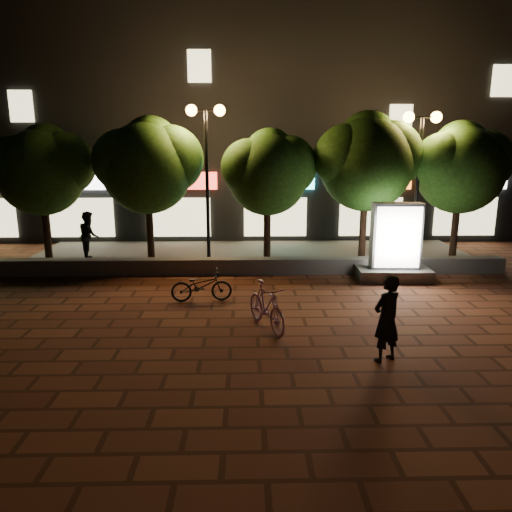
{
  "coord_description": "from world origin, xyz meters",
  "views": [
    {
      "loc": [
        -0.25,
        -10.43,
        3.91
      ],
      "look_at": [
        0.03,
        1.5,
        1.15
      ],
      "focal_mm": 32.9,
      "sensor_mm": 36.0,
      "label": 1
    }
  ],
  "objects_px": {
    "street_lamp_right": "(420,148)",
    "ad_kiosk": "(395,249)",
    "rider": "(387,319)",
    "tree_far_right": "(462,164)",
    "scooter_pink": "(266,306)",
    "tree_right": "(368,158)",
    "tree_far_left": "(42,167)",
    "tree_left": "(149,162)",
    "street_lamp_left": "(206,144)",
    "scooter_parked": "(201,286)",
    "pedestrian": "(89,235)",
    "tree_mid": "(269,169)"
  },
  "relations": [
    {
      "from": "street_lamp_right",
      "to": "ad_kiosk",
      "type": "bearing_deg",
      "value": -122.16
    },
    {
      "from": "street_lamp_right",
      "to": "rider",
      "type": "height_order",
      "value": "street_lamp_right"
    },
    {
      "from": "tree_far_right",
      "to": "scooter_pink",
      "type": "height_order",
      "value": "tree_far_right"
    },
    {
      "from": "tree_right",
      "to": "scooter_pink",
      "type": "xyz_separation_m",
      "value": [
        -3.65,
        -6.14,
        -3.04
      ]
    },
    {
      "from": "tree_far_left",
      "to": "ad_kiosk",
      "type": "distance_m",
      "value": 11.65
    },
    {
      "from": "street_lamp_right",
      "to": "tree_far_left",
      "type": "bearing_deg",
      "value": 178.79
    },
    {
      "from": "tree_left",
      "to": "street_lamp_right",
      "type": "distance_m",
      "value": 8.96
    },
    {
      "from": "street_lamp_left",
      "to": "scooter_parked",
      "type": "relative_size",
      "value": 3.29
    },
    {
      "from": "tree_right",
      "to": "rider",
      "type": "xyz_separation_m",
      "value": [
        -1.5,
        -7.79,
        -2.73
      ]
    },
    {
      "from": "tree_right",
      "to": "ad_kiosk",
      "type": "distance_m",
      "value": 3.49
    },
    {
      "from": "tree_far_right",
      "to": "pedestrian",
      "type": "distance_m",
      "value": 13.02
    },
    {
      "from": "scooter_pink",
      "to": "scooter_parked",
      "type": "bearing_deg",
      "value": 106.26
    },
    {
      "from": "rider",
      "to": "scooter_pink",
      "type": "bearing_deg",
      "value": -67.46
    },
    {
      "from": "tree_mid",
      "to": "scooter_parked",
      "type": "distance_m",
      "value": 5.39
    },
    {
      "from": "scooter_parked",
      "to": "rider",
      "type": "bearing_deg",
      "value": -139.49
    },
    {
      "from": "tree_far_left",
      "to": "tree_left",
      "type": "xyz_separation_m",
      "value": [
        3.5,
        0.0,
        0.15
      ]
    },
    {
      "from": "pedestrian",
      "to": "tree_far_right",
      "type": "bearing_deg",
      "value": -112.64
    },
    {
      "from": "scooter_pink",
      "to": "scooter_parked",
      "type": "xyz_separation_m",
      "value": [
        -1.6,
        1.97,
        -0.11
      ]
    },
    {
      "from": "tree_right",
      "to": "street_lamp_right",
      "type": "height_order",
      "value": "tree_right"
    },
    {
      "from": "ad_kiosk",
      "to": "pedestrian",
      "type": "relative_size",
      "value": 1.39
    },
    {
      "from": "tree_right",
      "to": "pedestrian",
      "type": "relative_size",
      "value": 3.0
    },
    {
      "from": "tree_right",
      "to": "scooter_parked",
      "type": "bearing_deg",
      "value": -141.57
    },
    {
      "from": "tree_far_left",
      "to": "street_lamp_left",
      "type": "distance_m",
      "value": 5.5
    },
    {
      "from": "ad_kiosk",
      "to": "scooter_pink",
      "type": "height_order",
      "value": "ad_kiosk"
    },
    {
      "from": "tree_far_left",
      "to": "tree_far_right",
      "type": "height_order",
      "value": "tree_far_right"
    },
    {
      "from": "tree_far_left",
      "to": "pedestrian",
      "type": "height_order",
      "value": "tree_far_left"
    },
    {
      "from": "street_lamp_left",
      "to": "scooter_pink",
      "type": "relative_size",
      "value": 2.96
    },
    {
      "from": "ad_kiosk",
      "to": "pedestrian",
      "type": "height_order",
      "value": "ad_kiosk"
    },
    {
      "from": "scooter_pink",
      "to": "scooter_parked",
      "type": "distance_m",
      "value": 2.54
    },
    {
      "from": "tree_left",
      "to": "street_lamp_left",
      "type": "height_order",
      "value": "street_lamp_left"
    },
    {
      "from": "street_lamp_right",
      "to": "rider",
      "type": "bearing_deg",
      "value": -112.68
    },
    {
      "from": "tree_left",
      "to": "rider",
      "type": "height_order",
      "value": "tree_left"
    },
    {
      "from": "tree_left",
      "to": "scooter_parked",
      "type": "distance_m",
      "value": 5.55
    },
    {
      "from": "street_lamp_right",
      "to": "ad_kiosk",
      "type": "distance_m",
      "value": 3.79
    },
    {
      "from": "street_lamp_right",
      "to": "tree_mid",
      "type": "bearing_deg",
      "value": 176.96
    },
    {
      "from": "tree_mid",
      "to": "rider",
      "type": "height_order",
      "value": "tree_mid"
    },
    {
      "from": "tree_far_left",
      "to": "pedestrian",
      "type": "distance_m",
      "value": 2.69
    },
    {
      "from": "street_lamp_right",
      "to": "pedestrian",
      "type": "distance_m",
      "value": 11.64
    },
    {
      "from": "street_lamp_left",
      "to": "scooter_pink",
      "type": "bearing_deg",
      "value": -73.82
    },
    {
      "from": "tree_mid",
      "to": "pedestrian",
      "type": "xyz_separation_m",
      "value": [
        -6.28,
        0.4,
        -2.29
      ]
    },
    {
      "from": "tree_right",
      "to": "pedestrian",
      "type": "distance_m",
      "value": 9.95
    },
    {
      "from": "street_lamp_right",
      "to": "scooter_parked",
      "type": "height_order",
      "value": "street_lamp_right"
    },
    {
      "from": "tree_mid",
      "to": "rider",
      "type": "bearing_deg",
      "value": -76.94
    },
    {
      "from": "tree_far_left",
      "to": "street_lamp_left",
      "type": "height_order",
      "value": "street_lamp_left"
    },
    {
      "from": "rider",
      "to": "pedestrian",
      "type": "relative_size",
      "value": 0.99
    },
    {
      "from": "tree_far_left",
      "to": "tree_mid",
      "type": "relative_size",
      "value": 1.03
    },
    {
      "from": "tree_far_right",
      "to": "rider",
      "type": "relative_size",
      "value": 2.84
    },
    {
      "from": "tree_far_left",
      "to": "scooter_pink",
      "type": "height_order",
      "value": "tree_far_left"
    },
    {
      "from": "street_lamp_left",
      "to": "pedestrian",
      "type": "xyz_separation_m",
      "value": [
        -4.23,
        0.67,
        -3.1
      ]
    },
    {
      "from": "tree_right",
      "to": "tree_far_right",
      "type": "relative_size",
      "value": 1.06
    }
  ]
}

